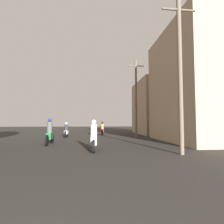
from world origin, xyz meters
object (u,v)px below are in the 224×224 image
Objects in this scene: motorcycle_silver at (94,138)px; building_right_far at (154,108)px; utility_pole_near at (180,71)px; utility_pole_far at (136,97)px; motorcycle_red at (102,130)px; motorcycle_green at (50,134)px; motorcycle_white at (66,131)px; building_right_near at (202,86)px.

building_right_far is (7.61, 12.18, 2.64)m from motorcycle_silver.
utility_pole_near is 0.94× the size of utility_pole_far.
utility_pole_near is (2.90, -12.72, 3.15)m from motorcycle_red.
building_right_far reaches higher than motorcycle_red.
building_right_far is at bearing 46.36° from motorcycle_green.
motorcycle_silver is 1.06× the size of motorcycle_red.
utility_pole_near is (6.74, -4.27, 3.08)m from motorcycle_green.
motorcycle_green is 1.10× the size of motorcycle_white.
utility_pole_far reaches higher than motorcycle_silver.
building_right_near is 1.23× the size of building_right_far.
building_right_near is (7.29, -7.71, 3.64)m from motorcycle_red.
motorcycle_green is 0.28× the size of utility_pole_far.
building_right_near reaches higher than utility_pole_near.
motorcycle_white is (-2.59, 8.16, -0.04)m from motorcycle_silver.
motorcycle_green is 14.29m from building_right_far.
motorcycle_red is 0.22× the size of building_right_near.
utility_pole_near reaches higher than motorcycle_silver.
utility_pole_far is at bearing 88.24° from utility_pole_near.
motorcycle_green is 9.31m from utility_pole_far.
motorcycle_green is 1.11× the size of motorcycle_red.
motorcycle_silver is 14.60m from building_right_far.
utility_pole_near is at bearing -105.17° from building_right_far.
building_right_far is (6.60, 0.95, 2.66)m from motorcycle_red.
motorcycle_red is at bearing 133.37° from building_right_near.
motorcycle_silver is at bearing -117.91° from utility_pole_far.
motorcycle_green is at bearing -176.21° from building_right_near.
motorcycle_red is 0.28× the size of building_right_far.
utility_pole_far is (3.19, -3.31, 3.36)m from motorcycle_red.
motorcycle_white is at bearing 177.96° from utility_pole_far.
motorcycle_red is 5.70m from utility_pole_far.
motorcycle_white is (0.25, 5.38, -0.10)m from motorcycle_green.
motorcycle_silver is at bearing -40.06° from motorcycle_green.
utility_pole_near is (3.91, -1.49, 3.13)m from motorcycle_silver.
motorcycle_silver is at bearing -95.21° from motorcycle_red.
building_right_near is 6.67m from utility_pole_near.
motorcycle_green is at bearing 147.65° from utility_pole_near.
motorcycle_white is 0.23× the size of building_right_near.
building_right_near reaches higher than building_right_far.
building_right_far is at bearing 30.69° from motorcycle_white.
utility_pole_near is (-3.70, -13.67, 0.49)m from building_right_far.
motorcycle_silver is 0.24× the size of building_right_near.
motorcycle_white is 12.39m from building_right_near.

